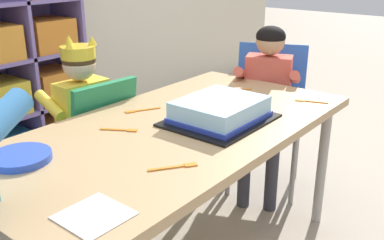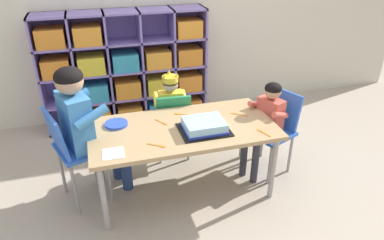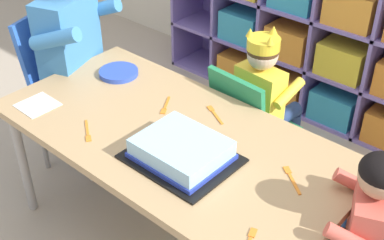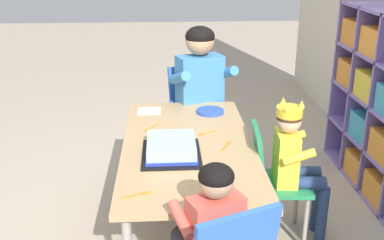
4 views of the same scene
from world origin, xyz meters
TOP-DOWN VIEW (x-y plane):
  - ground at (0.00, 0.00)m, footprint 16.00×16.00m
  - storage_cubby_shelf at (-0.23, 1.32)m, footprint 1.69×0.31m
  - activity_table at (0.00, 0.00)m, footprint 1.38×0.69m
  - classroom_chair_blue at (0.03, 0.46)m, footprint 0.34×0.34m
  - child_with_crown at (0.03, 0.57)m, footprint 0.31×0.31m
  - classroom_chair_adult_side at (-0.80, 0.10)m, footprint 0.44×0.45m
  - adult_helper_seated at (-0.69, 0.14)m, footprint 0.48×0.46m
  - guest_at_table_side at (0.71, 0.05)m, footprint 0.35×0.34m
  - birthday_cake_on_tray at (0.14, -0.09)m, footprint 0.36×0.29m
  - paper_plate_stack at (-0.47, 0.16)m, footprint 0.17×0.17m
  - paper_napkin_square at (-0.53, -0.22)m, footprint 0.14×0.14m
  - fork_beside_plate_stack at (-0.23, -0.21)m, footprint 0.12×0.09m
  - fork_near_child_seat at (0.48, 0.07)m, footprint 0.12×0.10m
  - fork_by_napkin at (-0.14, 0.11)m, footprint 0.08×0.12m
  - fork_scattered_mid_table at (0.04, 0.20)m, footprint 0.13×0.08m

SIDE VIEW (x-z plane):
  - ground at x=0.00m, z-range 0.00..0.00m
  - classroom_chair_blue at x=0.03m, z-range 0.05..0.71m
  - classroom_chair_adult_side at x=-0.80m, z-range 0.09..0.87m
  - child_with_crown at x=0.03m, z-range 0.10..0.91m
  - guest_at_table_side at x=0.71m, z-range 0.11..0.93m
  - activity_table at x=0.00m, z-range 0.24..0.82m
  - storage_cubby_shelf at x=-0.23m, z-range -0.04..1.15m
  - paper_napkin_square at x=-0.53m, z-range 0.58..0.58m
  - fork_near_child_seat at x=0.48m, z-range 0.58..0.58m
  - fork_by_napkin at x=-0.14m, z-range 0.58..0.58m
  - fork_scattered_mid_table at x=0.04m, z-range 0.58..0.58m
  - fork_beside_plate_stack at x=-0.23m, z-range 0.58..0.58m
  - paper_plate_stack at x=-0.47m, z-range 0.58..0.60m
  - birthday_cake_on_tray at x=0.14m, z-range 0.57..0.65m
  - adult_helper_seated at x=-0.69m, z-range 0.13..1.21m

